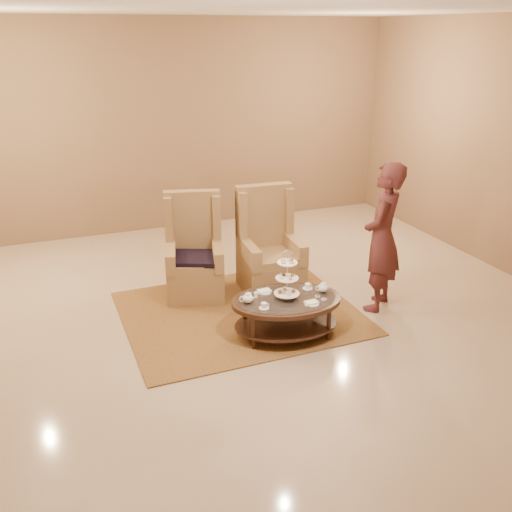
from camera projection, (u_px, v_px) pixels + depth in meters
name	position (u px, v px, depth m)	size (l,w,h in m)	color
ground	(253.00, 327.00, 6.76)	(8.00, 8.00, 0.00)	#C1AA8F
ceiling	(253.00, 327.00, 6.76)	(8.00, 8.00, 0.02)	silver
wall_back	(167.00, 127.00, 9.57)	(8.00, 0.04, 3.50)	#866749
rug	(240.00, 313.00, 7.07)	(2.82, 2.36, 0.01)	olive
tea_table	(286.00, 305.00, 6.44)	(1.36, 1.03, 1.05)	black
armchair_left	(195.00, 261.00, 7.48)	(0.89, 0.91, 1.35)	#A27B4C
armchair_right	(269.00, 256.00, 7.60)	(0.80, 0.83, 1.39)	#A27B4C
person	(382.00, 238.00, 6.92)	(0.80, 0.79, 1.86)	#4F2122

